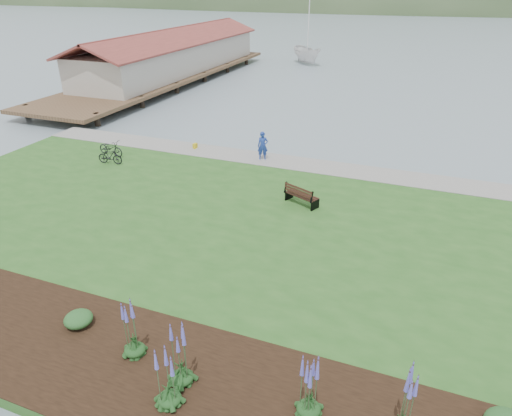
{
  "coord_description": "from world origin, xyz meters",
  "views": [
    {
      "loc": [
        7.15,
        -17.35,
        10.14
      ],
      "look_at": [
        0.81,
        -1.04,
        1.3
      ],
      "focal_mm": 32.0,
      "sensor_mm": 36.0,
      "label": 1
    }
  ],
  "objects_px": {
    "person": "(263,144)",
    "bicycle_a": "(111,148)",
    "sailboat": "(307,64)",
    "park_bench": "(301,195)"
  },
  "relations": [
    {
      "from": "person",
      "to": "bicycle_a",
      "type": "relative_size",
      "value": 1.09
    },
    {
      "from": "park_bench",
      "to": "bicycle_a",
      "type": "bearing_deg",
      "value": -166.93
    },
    {
      "from": "bicycle_a",
      "to": "sailboat",
      "type": "distance_m",
      "value": 39.1
    },
    {
      "from": "park_bench",
      "to": "sailboat",
      "type": "xyz_separation_m",
      "value": [
        -11.2,
        41.46,
        -0.91
      ]
    },
    {
      "from": "park_bench",
      "to": "sailboat",
      "type": "distance_m",
      "value": 42.95
    },
    {
      "from": "park_bench",
      "to": "bicycle_a",
      "type": "xyz_separation_m",
      "value": [
        -12.75,
        2.4,
        -0.03
      ]
    },
    {
      "from": "park_bench",
      "to": "person",
      "type": "bearing_deg",
      "value": 150.76
    },
    {
      "from": "person",
      "to": "sailboat",
      "type": "bearing_deg",
      "value": 76.83
    },
    {
      "from": "park_bench",
      "to": "person",
      "type": "height_order",
      "value": "person"
    },
    {
      "from": "sailboat",
      "to": "bicycle_a",
      "type": "bearing_deg",
      "value": -134.22
    }
  ]
}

